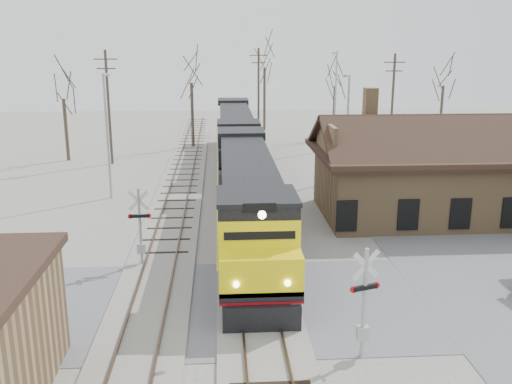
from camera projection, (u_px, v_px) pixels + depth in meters
ground at (257, 304)px, 23.98m from camera, size 140.00×140.00×0.00m
road at (257, 304)px, 23.98m from camera, size 60.00×9.00×0.03m
track_main at (243, 204)px, 38.44m from camera, size 3.40×90.00×0.24m
track_siding at (176, 205)px, 38.16m from camera, size 3.40×90.00×0.24m
depot at (435, 178)px, 35.69m from camera, size 15.20×9.31×7.90m
locomotive_lead at (248, 199)px, 30.59m from camera, size 3.21×21.48×4.77m
locomotive_trailing at (236, 135)px, 51.57m from camera, size 3.21×21.48×4.52m
crossbuck_near at (364, 307)px, 19.51m from camera, size 1.11×0.45×4.02m
crossbuck_far at (140, 230)px, 27.63m from camera, size 1.12×0.29×3.92m
streetlight_a at (107, 129)px, 39.12m from camera, size 0.25×2.04×8.63m
streetlight_b at (347, 121)px, 44.47m from camera, size 0.25×2.04×8.23m
streetlight_c at (335, 96)px, 57.02m from camera, size 0.25×2.04×9.72m
utility_pole_a at (109, 105)px, 50.14m from camera, size 2.00×0.24×10.02m
utility_pole_b at (259, 92)px, 63.98m from camera, size 2.00×0.24×10.01m
utility_pole_c at (392, 103)px, 54.05m from camera, size 2.00×0.24×9.62m
tree_a at (63, 89)px, 51.32m from camera, size 3.78×3.78×9.25m
tree_b at (191, 72)px, 57.49m from camera, size 4.42×4.42×10.84m
tree_c at (265, 57)px, 68.74m from camera, size 5.05×5.05×12.38m
tree_d at (335, 78)px, 63.76m from camera, size 3.89×3.89×9.53m
tree_e at (444, 76)px, 60.82m from camera, size 4.08×4.08×9.99m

